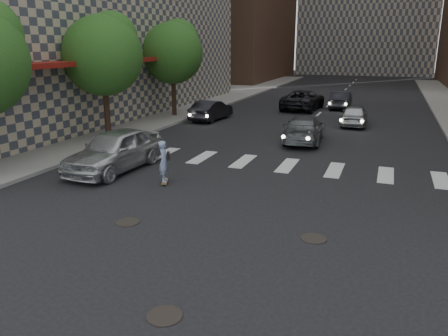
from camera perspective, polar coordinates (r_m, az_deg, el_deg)
The scene contains 14 objects.
ground at distance 11.32m, azimuth -7.14°, elevation -10.67°, with size 160.00×160.00×0.00m, color black.
sidewalk_left at distance 35.13m, azimuth -13.07°, elevation 7.34°, with size 13.00×80.00×0.15m, color gray.
tree_b at distance 24.62m, azimuth -15.30°, elevation 14.42°, with size 4.20×4.20×6.60m.
tree_c at distance 31.48m, azimuth -6.55°, elevation 15.06°, with size 4.20×4.20×6.60m.
manhole_a at distance 8.92m, azimuth -7.77°, elevation -18.58°, with size 0.70×0.70×0.02m, color black.
manhole_b at distance 13.20m, azimuth -12.47°, elevation -6.90°, with size 0.70×0.70×0.02m, color black.
manhole_c at distance 12.11m, azimuth 11.63°, elevation -9.00°, with size 0.70×0.70×0.02m, color black.
skateboarder at distance 16.33m, azimuth -7.84°, elevation 0.88°, with size 0.56×0.83×1.63m.
silver_sedan at distance 18.46m, azimuth -14.04°, elevation 2.30°, with size 2.01×5.00×1.70m, color silver.
traffic_car_a at distance 30.12m, azimuth -1.67°, elevation 7.55°, with size 1.44×4.14×1.37m, color black.
traffic_car_b at distance 23.67m, azimuth 10.42°, elevation 5.01°, with size 1.92×4.71×1.37m, color #575B5F.
traffic_car_c at distance 35.75m, azimuth 10.29°, elevation 8.76°, with size 2.56×5.56×1.54m, color black.
traffic_car_d at distance 29.31m, azimuth 16.69°, elevation 6.65°, with size 1.60×3.97×1.35m, color #ABADB2.
traffic_car_e at distance 36.96m, azimuth 15.02°, elevation 8.58°, with size 1.46×4.18×1.38m, color black.
Camera 1 is at (4.84, -8.91, 5.03)m, focal length 35.00 mm.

